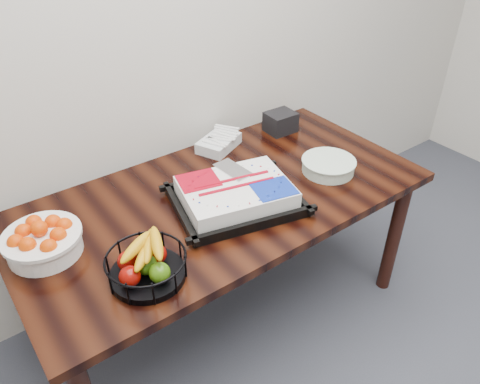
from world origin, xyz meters
TOP-DOWN VIEW (x-y plane):
  - table at (0.00, 2.00)m, footprint 1.80×0.90m
  - cake_tray at (0.01, 1.91)m, footprint 0.59×0.50m
  - tangerine_bowl at (-0.73, 2.08)m, footprint 0.29×0.29m
  - fruit_basket at (-0.49, 1.74)m, footprint 0.28×0.28m
  - plate_stack at (0.51, 1.86)m, footprint 0.25×0.25m
  - fork_bag at (0.22, 2.35)m, footprint 0.26×0.22m
  - napkin_box at (0.60, 2.31)m, footprint 0.15×0.13m

SIDE VIEW (x-z plane):
  - table at x=0.00m, z-range 0.29..1.04m
  - plate_stack at x=0.51m, z-range 0.75..0.81m
  - fork_bag at x=0.22m, z-range 0.75..0.81m
  - cake_tray at x=0.01m, z-range 0.75..0.85m
  - napkin_box at x=0.60m, z-range 0.75..0.86m
  - fruit_basket at x=-0.49m, z-range 0.74..0.89m
  - tangerine_bowl at x=-0.73m, z-range 0.74..0.92m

